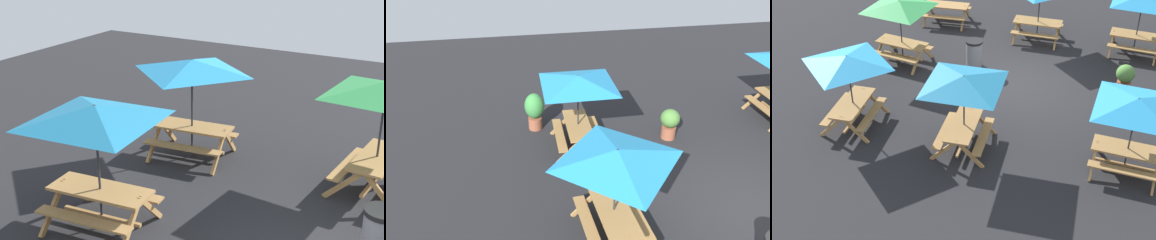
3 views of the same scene
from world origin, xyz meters
The scene contains 5 objects.
ground_plane centered at (0.00, 0.00, 0.00)m, with size 29.67×29.67×0.00m, color #232326.
picnic_table_2 centered at (-3.57, -3.51, 1.99)m, with size 2.83×2.83×2.34m.
picnic_table_5 centered at (0.02, -3.40, 1.99)m, with size 2.12×2.12×2.34m.
potted_plant_0 centered at (-4.83, -4.68, 0.69)m, with size 0.61×0.61×1.23m.
potted_plant_1 centered at (-3.53, -0.67, 0.55)m, with size 0.59×0.59×0.97m.
Camera 2 is at (5.65, -5.21, 6.36)m, focal length 35.00 mm.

